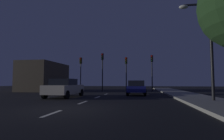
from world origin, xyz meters
name	(u,v)px	position (x,y,z in m)	size (l,w,h in m)	color
ground_plane	(99,97)	(0.00, 7.00, 0.00)	(80.00, 80.00, 0.00)	black
sidewalk_curb_right	(192,97)	(7.50, 7.00, 0.07)	(3.00, 40.00, 0.15)	gray
lane_stripe_nearest	(52,113)	(0.00, -1.20, 0.00)	(0.16, 1.60, 0.01)	silver
lane_stripe_second	(83,102)	(0.00, 2.60, 0.00)	(0.16, 1.60, 0.01)	silver
lane_stripe_third	(98,97)	(0.00, 6.40, 0.00)	(0.16, 1.60, 0.01)	silver
lane_stripe_fourth	(106,94)	(0.00, 10.20, 0.00)	(0.16, 1.60, 0.01)	silver
traffic_signal_far_left	(81,67)	(-4.96, 16.43, 3.37)	(0.32, 0.38, 4.80)	#4C4C51
traffic_signal_center_left	(102,65)	(-1.75, 16.43, 3.71)	(0.32, 0.38, 5.33)	black
traffic_signal_center_right	(126,67)	(1.63, 16.43, 3.30)	(0.32, 0.38, 4.69)	black
traffic_signal_far_right	(152,66)	(5.13, 16.43, 3.44)	(0.32, 0.38, 4.90)	black
car_stopped_ahead	(136,87)	(3.12, 9.83, 0.72)	(1.83, 4.15, 1.40)	navy
car_adjacent_lane	(64,88)	(-2.67, 5.89, 0.77)	(2.03, 4.19, 1.51)	beige
street_lamp_right	(205,40)	(7.47, 3.63, 3.81)	(1.92, 0.36, 6.21)	black
storefront_left	(45,77)	(-10.09, 15.64, 2.00)	(4.17, 7.65, 4.00)	brown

